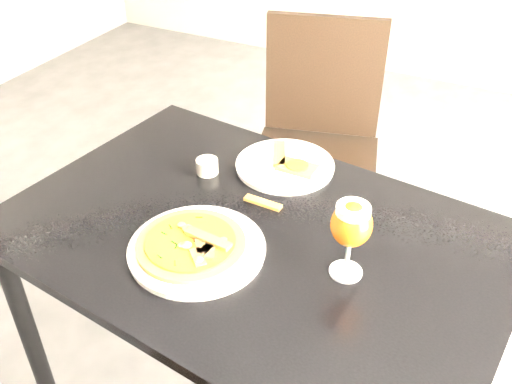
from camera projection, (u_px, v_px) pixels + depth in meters
The scene contains 9 objects.
dining_table at pixel (253, 258), 1.43m from camera, with size 1.29×0.95×0.75m.
chair_far at pixel (316, 144), 2.12m from camera, with size 0.55×0.55×0.98m.
plate_main at pixel (197, 249), 1.31m from camera, with size 0.31×0.31×0.02m, color white.
pizza at pixel (191, 243), 1.30m from camera, with size 0.25×0.25×0.03m.
plate_second at pixel (285, 166), 1.60m from camera, with size 0.27×0.27×0.01m, color white.
crust_scraps at pixel (291, 163), 1.58m from camera, with size 0.17×0.14×0.01m.
loose_crust at pixel (263, 203), 1.46m from camera, with size 0.10×0.02×0.01m, color brown.
sauce_cup at pixel (207, 166), 1.57m from camera, with size 0.06×0.06×0.04m.
beer_glass at pixel (351, 225), 1.18m from camera, with size 0.09×0.09×0.19m.
Camera 1 is at (0.60, -0.76, 1.62)m, focal length 40.00 mm.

